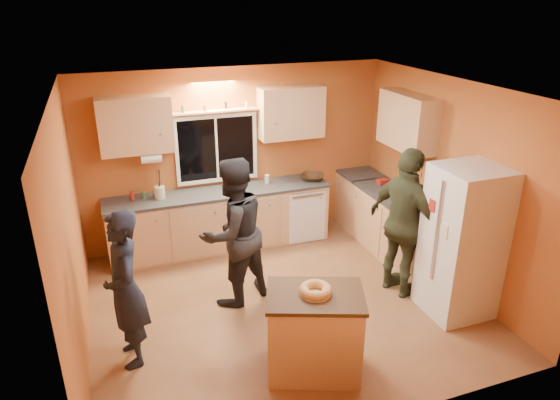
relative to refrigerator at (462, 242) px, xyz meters
name	(u,v)px	position (x,y,z in m)	size (l,w,h in m)	color
ground	(283,303)	(-1.89, 0.80, -0.90)	(4.50, 4.50, 0.00)	brown
room_shell	(281,167)	(-1.77, 1.21, 0.72)	(4.54, 4.04, 2.61)	#B2692D
back_counter	(245,216)	(-1.88, 2.50, -0.45)	(4.23, 0.62, 0.90)	tan
right_counter	(401,230)	(0.06, 1.30, -0.45)	(0.62, 1.84, 0.90)	tan
refrigerator	(462,242)	(0.00, 0.00, 0.00)	(0.72, 0.70, 1.80)	silver
island	(314,332)	(-2.00, -0.40, -0.44)	(1.09, 0.92, 0.90)	tan
bundt_pastry	(316,290)	(-2.00, -0.40, 0.04)	(0.31, 0.31, 0.09)	tan
person_left	(126,290)	(-3.69, 0.40, -0.07)	(0.61, 0.40, 1.66)	black
person_center	(233,233)	(-2.41, 1.10, 0.02)	(0.89, 0.69, 1.83)	black
person_right	(406,224)	(-0.40, 0.56, 0.05)	(1.11, 0.46, 1.89)	#2D3421
mixing_bowl	(313,177)	(-0.79, 2.49, 0.04)	(0.34, 0.34, 0.08)	black
utensil_crock	(160,192)	(-3.07, 2.52, 0.09)	(0.14, 0.14, 0.17)	beige
potted_plant	(431,208)	(0.03, 0.67, 0.15)	(0.26, 0.23, 0.29)	gray
red_box	(383,181)	(0.12, 1.97, 0.04)	(0.16, 0.12, 0.07)	maroon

